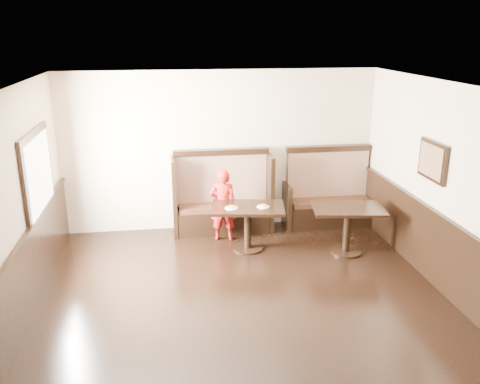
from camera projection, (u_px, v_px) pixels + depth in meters
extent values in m
plane|color=black|center=(255.00, 332.00, 6.05)|extent=(7.00, 7.00, 0.00)
plane|color=beige|center=(220.00, 151.00, 8.92)|extent=(5.50, 0.00, 5.50)
plane|color=white|center=(257.00, 95.00, 5.19)|extent=(7.00, 7.00, 0.00)
cube|color=black|center=(9.00, 313.00, 5.51)|extent=(0.05, 6.90, 1.00)
cube|color=black|center=(471.00, 279.00, 6.28)|extent=(0.05, 6.90, 1.00)
cube|color=black|center=(37.00, 173.00, 6.98)|extent=(0.05, 1.50, 1.20)
cube|color=white|center=(40.00, 173.00, 6.99)|extent=(0.01, 1.30, 1.00)
cube|color=black|center=(433.00, 161.00, 7.04)|extent=(0.04, 0.70, 0.55)
cube|color=olive|center=(431.00, 161.00, 7.04)|extent=(0.01, 0.60, 0.45)
cube|color=black|center=(223.00, 220.00, 9.02)|extent=(1.60, 0.50, 0.42)
cube|color=#361E11|center=(223.00, 207.00, 8.94)|extent=(1.54, 0.46, 0.09)
cube|color=#490E1D|center=(221.00, 179.00, 9.00)|extent=(1.60, 0.12, 0.92)
cube|color=black|center=(221.00, 152.00, 8.85)|extent=(1.68, 0.16, 0.10)
cube|color=black|center=(174.00, 195.00, 8.85)|extent=(0.07, 0.72, 1.36)
cube|color=black|center=(269.00, 191.00, 9.09)|extent=(0.07, 0.72, 1.36)
cube|color=black|center=(329.00, 214.00, 9.29)|extent=(1.50, 0.50, 0.42)
cube|color=#361E11|center=(329.00, 201.00, 9.22)|extent=(1.44, 0.46, 0.09)
cube|color=#490E1D|center=(327.00, 175.00, 9.28)|extent=(1.50, 0.12, 0.92)
cube|color=black|center=(329.00, 148.00, 9.13)|extent=(1.58, 0.16, 0.10)
cube|color=black|center=(286.00, 205.00, 9.22)|extent=(0.07, 0.72, 0.80)
cube|color=black|center=(368.00, 201.00, 9.44)|extent=(0.07, 0.72, 0.80)
cube|color=black|center=(248.00, 208.00, 8.12)|extent=(1.26, 0.90, 0.05)
cylinder|color=black|center=(248.00, 229.00, 8.23)|extent=(0.12, 0.12, 0.68)
cylinder|color=black|center=(248.00, 248.00, 8.34)|extent=(0.50, 0.50, 0.03)
cube|color=black|center=(348.00, 209.00, 7.99)|extent=(1.21, 0.89, 0.05)
cylinder|color=black|center=(347.00, 231.00, 8.11)|extent=(0.12, 0.12, 0.71)
cylinder|color=black|center=(345.00, 251.00, 8.22)|extent=(0.52, 0.52, 0.03)
imported|color=#A21511|center=(223.00, 205.00, 8.53)|extent=(0.49, 0.36, 1.25)
cylinder|color=white|center=(231.00, 208.00, 8.03)|extent=(0.21, 0.21, 0.01)
cylinder|color=tan|center=(231.00, 207.00, 8.02)|extent=(0.13, 0.13, 0.02)
cylinder|color=#EABA54|center=(231.00, 206.00, 8.02)|extent=(0.11, 0.11, 0.01)
cylinder|color=white|center=(263.00, 207.00, 8.09)|extent=(0.20, 0.20, 0.01)
cylinder|color=tan|center=(263.00, 206.00, 8.08)|extent=(0.12, 0.12, 0.02)
cylinder|color=#EABA54|center=(263.00, 205.00, 8.08)|extent=(0.11, 0.11, 0.01)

